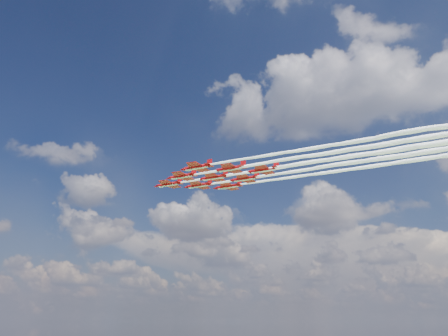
{
  "coord_description": "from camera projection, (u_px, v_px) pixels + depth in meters",
  "views": [
    {
      "loc": [
        64.73,
        -136.44,
        23.61
      ],
      "look_at": [
        0.64,
        -5.89,
        74.95
      ],
      "focal_mm": 35.0,
      "sensor_mm": 36.0,
      "label": 1
    }
  ],
  "objects": [
    {
      "name": "jet_row2_port",
      "position": [
        320.0,
        154.0,
        135.97
      ],
      "size": [
        108.53,
        10.52,
        3.08
      ],
      "rotation": [
        0.0,
        0.0,
        0.01
      ],
      "color": "#A7090E"
    },
    {
      "name": "jet_row4_port",
      "position": [
        385.0,
        144.0,
        128.12
      ],
      "size": [
        108.53,
        10.52,
        3.08
      ],
      "rotation": [
        0.0,
        0.0,
        0.01
      ],
      "color": "#A7090E"
    },
    {
      "name": "jet_row3_centre",
      "position": [
        355.0,
        156.0,
        137.29
      ],
      "size": [
        108.53,
        10.52,
        3.08
      ],
      "rotation": [
        0.0,
        0.0,
        0.01
      ],
      "color": "#A7090E"
    },
    {
      "name": "jet_row4_starb",
      "position": [
        390.0,
        157.0,
        138.62
      ],
      "size": [
        108.53,
        10.52,
        3.08
      ],
      "rotation": [
        0.0,
        0.0,
        0.01
      ],
      "color": "#A7090E"
    },
    {
      "name": "jet_row3_port",
      "position": [
        348.0,
        142.0,
        126.79
      ],
      "size": [
        108.53,
        10.52,
        3.08
      ],
      "rotation": [
        0.0,
        0.0,
        0.01
      ],
      "color": "#A7090E"
    },
    {
      "name": "jet_row2_starb",
      "position": [
        329.0,
        166.0,
        146.47
      ],
      "size": [
        108.53,
        10.52,
        3.08
      ],
      "rotation": [
        0.0,
        0.0,
        0.01
      ],
      "color": "#A7090E"
    },
    {
      "name": "jet_lead",
      "position": [
        296.0,
        165.0,
        145.14
      ],
      "size": [
        108.53,
        10.52,
        3.08
      ],
      "rotation": [
        0.0,
        0.0,
        0.01
      ],
      "color": "#A7090E"
    },
    {
      "name": "jet_row3_starb",
      "position": [
        362.0,
        168.0,
        147.8
      ],
      "size": [
        108.53,
        10.52,
        3.08
      ],
      "rotation": [
        0.0,
        0.0,
        0.01
      ],
      "color": "#A7090E"
    },
    {
      "name": "jet_tail",
      "position": [
        421.0,
        146.0,
        129.45
      ],
      "size": [
        108.53,
        10.52,
        3.08
      ],
      "rotation": [
        0.0,
        0.0,
        0.01
      ],
      "color": "#A7090E"
    }
  ]
}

